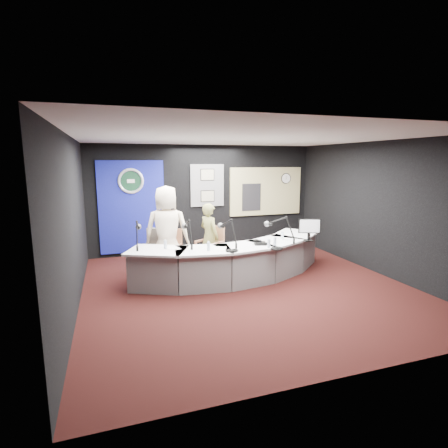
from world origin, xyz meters
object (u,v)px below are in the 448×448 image
object	(u,v)px
person_woman	(209,237)
broadcast_desk	(235,260)
armchair_left	(168,252)
armchair_right	(209,250)
person_man	(167,231)

from	to	relation	value
person_woman	broadcast_desk	bearing A→B (deg)	-178.99
broadcast_desk	person_woman	distance (m)	0.88
armchair_left	person_woman	size ratio (longest dim) A/B	0.66
armchair_right	person_man	world-z (taller)	person_man
armchair_left	person_man	size ratio (longest dim) A/B	0.52
broadcast_desk	person_man	size ratio (longest dim) A/B	2.38
armchair_left	armchair_right	size ratio (longest dim) A/B	1.10
armchair_left	person_man	xyz separation A→B (m)	(0.00, 0.00, 0.46)
person_man	broadcast_desk	bearing A→B (deg)	166.18
broadcast_desk	armchair_right	bearing A→B (deg)	114.44
armchair_right	person_woman	xyz separation A→B (m)	(0.00, 0.00, 0.30)
person_man	person_woman	distance (m)	0.96
broadcast_desk	person_man	xyz separation A→B (m)	(-1.27, 0.67, 0.57)
person_man	person_woman	world-z (taller)	person_man
armchair_left	armchair_right	xyz separation A→B (m)	(0.93, 0.06, -0.04)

